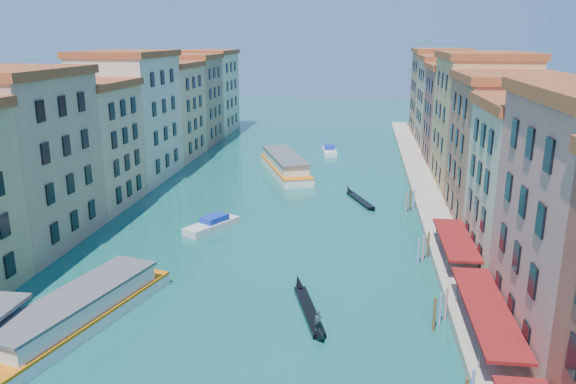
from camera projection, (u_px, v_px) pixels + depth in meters
The scene contains 11 objects.
left_bank_palazzos at pixel (113, 127), 86.79m from camera, with size 12.80×128.40×21.00m.
right_bank_palazzos at pixel (488, 134), 80.04m from camera, with size 12.80×128.40×21.00m.
quay at pixel (426, 194), 83.52m from camera, with size 4.00×140.00×1.00m, color gray.
restaurant_awnings at pixel (488, 312), 42.72m from camera, with size 3.20×44.55×3.12m.
mooring_poles_right at pixel (436, 296), 49.10m from camera, with size 1.44×54.24×3.20m.
vaporetto_near at pixel (78, 312), 46.20m from camera, with size 9.34×20.34×2.95m.
vaporetto_far at pixel (285, 164), 98.61m from camera, with size 12.25×22.21×3.25m.
gondola_fore at pixel (309, 309), 48.69m from camera, with size 4.23×11.51×2.35m.
gondola_far at pixel (360, 199), 81.67m from camera, with size 5.03×10.74×1.60m.
motorboat_mid at pixel (212, 224), 69.93m from camera, with size 5.96×7.96×1.61m.
motorboat_far at pixel (329, 150), 115.08m from camera, with size 3.48×8.18×1.64m.
Camera 1 is at (12.09, -17.37, 23.25)m, focal length 35.00 mm.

